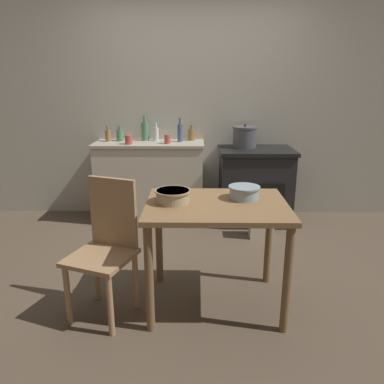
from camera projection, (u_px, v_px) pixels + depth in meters
The scene contains 18 objects.
ground_plane at pixel (191, 272), 3.24m from camera, with size 14.00×14.00×0.00m, color brown.
wall_back at pixel (193, 108), 4.39m from camera, with size 8.00×0.07×2.55m.
counter_cabinet at pixel (150, 181), 4.37m from camera, with size 1.25×0.51×0.92m.
stove at pixel (255, 185), 4.31m from camera, with size 0.83×0.63×0.86m.
work_table at pixel (216, 220), 2.60m from camera, with size 0.97×0.73×0.78m.
chair at pixel (106, 245), 2.57m from camera, with size 0.51×0.51×0.96m.
flour_sack at pixel (262, 221), 3.92m from camera, with size 0.25×0.17×0.35m, color beige.
stock_pot at pixel (245, 137), 4.24m from camera, with size 0.28×0.28×0.26m.
mixing_bowl_large at pixel (173, 196), 2.57m from camera, with size 0.25×0.25×0.09m.
mixing_bowl_small at pixel (244, 192), 2.65m from camera, with size 0.22×0.22×0.09m.
bottle_far_left at pixel (145, 131), 4.35m from camera, with size 0.08×0.08×0.29m.
bottle_left at pixel (120, 135), 4.32m from camera, with size 0.08×0.08×0.18m.
bottle_mid_left at pixel (108, 135), 4.30m from camera, with size 0.07×0.07×0.18m.
bottle_center_left at pixel (180, 133), 4.25m from camera, with size 0.06×0.06×0.27m.
bottle_center at pixel (156, 134), 4.34m from camera, with size 0.06×0.06×0.21m.
bottle_center_right at pixel (192, 134), 4.37m from camera, with size 0.08×0.08×0.18m.
cup_mid_right at pixel (167, 139), 4.14m from camera, with size 0.07×0.07×0.10m, color #B74C42.
cup_right at pixel (129, 140), 4.10m from camera, with size 0.08×0.08×0.10m, color #B74C42.
Camera 1 is at (0.04, -2.91, 1.59)m, focal length 35.00 mm.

